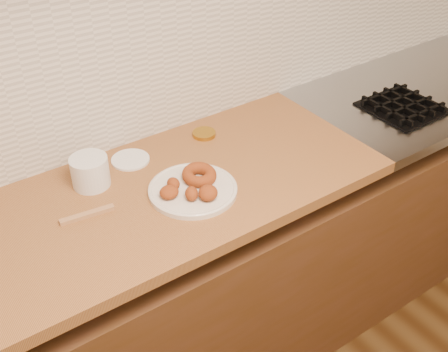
# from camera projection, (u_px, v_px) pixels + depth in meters

# --- Properties ---
(wall_back) EXTENTS (4.00, 0.02, 2.70)m
(wall_back) POSITION_uv_depth(u_px,v_px,m) (156.00, 1.00, 1.73)
(wall_back) COLOR #B3A68C
(wall_back) RESTS_ON ground
(base_cabinet) EXTENTS (3.60, 0.60, 0.77)m
(base_cabinet) POSITION_uv_depth(u_px,v_px,m) (215.00, 281.00, 2.09)
(base_cabinet) COLOR #512F1D
(base_cabinet) RESTS_ON floor
(butcher_block) EXTENTS (2.30, 0.62, 0.04)m
(butcher_block) POSITION_uv_depth(u_px,v_px,m) (13.00, 254.00, 1.50)
(butcher_block) COLOR olive
(butcher_block) RESTS_ON base_cabinet
(stovetop) EXTENTS (1.30, 0.62, 0.04)m
(stovetop) POSITION_uv_depth(u_px,v_px,m) (443.00, 82.00, 2.33)
(stovetop) COLOR #9EA0A5
(stovetop) RESTS_ON base_cabinet
(backsplash) EXTENTS (3.60, 0.02, 0.60)m
(backsplash) POSITION_uv_depth(u_px,v_px,m) (161.00, 49.00, 1.81)
(backsplash) COLOR beige
(backsplash) RESTS_ON wall_back
(donut_plate) EXTENTS (0.27, 0.27, 0.02)m
(donut_plate) POSITION_uv_depth(u_px,v_px,m) (193.00, 190.00, 1.68)
(donut_plate) COLOR silver
(donut_plate) RESTS_ON butcher_block
(ring_donut) EXTENTS (0.14, 0.14, 0.05)m
(ring_donut) POSITION_uv_depth(u_px,v_px,m) (199.00, 175.00, 1.70)
(ring_donut) COLOR brown
(ring_donut) RESTS_ON donut_plate
(fried_dough_chunks) EXTENTS (0.16, 0.17, 0.04)m
(fried_dough_chunks) POSITION_uv_depth(u_px,v_px,m) (188.00, 191.00, 1.63)
(fried_dough_chunks) COLOR brown
(fried_dough_chunks) RESTS_ON donut_plate
(plastic_tub) EXTENTS (0.15, 0.15, 0.10)m
(plastic_tub) POSITION_uv_depth(u_px,v_px,m) (90.00, 172.00, 1.69)
(plastic_tub) COLOR white
(plastic_tub) RESTS_ON butcher_block
(tub_lid) EXTENTS (0.15, 0.15, 0.01)m
(tub_lid) POSITION_uv_depth(u_px,v_px,m) (130.00, 160.00, 1.82)
(tub_lid) COLOR white
(tub_lid) RESTS_ON butcher_block
(brass_jar_lid) EXTENTS (0.10, 0.10, 0.01)m
(brass_jar_lid) POSITION_uv_depth(u_px,v_px,m) (204.00, 134.00, 1.94)
(brass_jar_lid) COLOR #B48825
(brass_jar_lid) RESTS_ON butcher_block
(wooden_utensil) EXTENTS (0.16, 0.04, 0.01)m
(wooden_utensil) POSITION_uv_depth(u_px,v_px,m) (87.00, 215.00, 1.59)
(wooden_utensil) COLOR #A9774A
(wooden_utensil) RESTS_ON butcher_block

